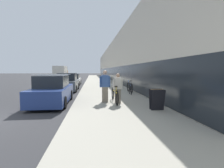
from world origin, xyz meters
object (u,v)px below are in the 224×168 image
cruiser_bike_nearest (130,87)px  parked_sedan_curbside (53,91)px  person_rider (118,88)px  moving_truck (61,73)px  sandwich_board_sign (157,99)px  person_bystander (105,86)px  tandem_bicycle (115,95)px  parked_sedan_far (73,80)px  bike_rack_hoop (130,87)px  vintage_roadster_curbside (68,83)px

cruiser_bike_nearest → parked_sedan_curbside: 6.01m
person_rider → moving_truck: size_ratio=0.25×
cruiser_bike_nearest → sandwich_board_sign: bearing=-91.2°
person_bystander → tandem_bicycle: bearing=-17.9°
tandem_bicycle → moving_truck: size_ratio=0.40×
sandwich_board_sign → parked_sedan_far: (-5.10, 15.22, 0.05)m
moving_truck → cruiser_bike_nearest: bearing=-69.0°
tandem_bicycle → person_rider: bearing=-68.0°
bike_rack_hoop → person_bystander: bearing=-126.2°
sandwich_board_sign → parked_sedan_far: size_ratio=0.19×
parked_sedan_far → moving_truck: moving_truck is taller
tandem_bicycle → person_bystander: person_bystander is taller
person_bystander → bike_rack_hoop: (2.00, 2.73, -0.34)m
tandem_bicycle → parked_sedan_far: (-3.53, 13.29, 0.11)m
cruiser_bike_nearest → sandwich_board_sign: size_ratio=2.10×
person_rider → parked_sedan_curbside: (-3.47, 1.04, -0.21)m
moving_truck → sandwich_board_sign: bearing=-73.1°
person_rider → vintage_roadster_curbside: 8.21m
person_bystander → vintage_roadster_curbside: bearing=112.5°
bike_rack_hoop → vintage_roadster_curbside: vintage_roadster_curbside is taller
person_rider → bike_rack_hoop: bearing=66.7°
moving_truck → parked_sedan_curbside: bearing=-81.2°
person_rider → person_bystander: person_bystander is taller
person_bystander → moving_truck: (-7.08, 28.03, 0.38)m
tandem_bicycle → parked_sedan_far: size_ratio=0.52×
tandem_bicycle → cruiser_bike_nearest: (1.70, 4.01, 0.00)m
person_rider → parked_sedan_far: 14.07m
parked_sedan_far → moving_truck: (-4.05, 14.90, 0.73)m
sandwich_board_sign → parked_sedan_far: 16.05m
cruiser_bike_nearest → parked_sedan_curbside: (-5.04, -3.27, 0.16)m
parked_sedan_far → cruiser_bike_nearest: bearing=-60.6°
tandem_bicycle → parked_sedan_far: 13.75m
sandwich_board_sign → bike_rack_hoop: bearing=90.9°
person_bystander → sandwich_board_sign: bearing=-45.3°
cruiser_bike_nearest → sandwich_board_sign: cruiser_bike_nearest is taller
bike_rack_hoop → vintage_roadster_curbside: bearing=139.0°
vintage_roadster_curbside → parked_sedan_far: (-0.15, 6.16, -0.07)m
bike_rack_hoop → moving_truck: 26.89m
bike_rack_hoop → cruiser_bike_nearest: (0.20, 1.12, -0.12)m
cruiser_bike_nearest → moving_truck: 25.91m
person_bystander → parked_sedan_far: person_bystander is taller
person_bystander → sandwich_board_sign: (2.07, -2.10, -0.40)m
person_rider → vintage_roadster_curbside: person_rider is taller
person_rider → person_bystander: (-0.62, 0.46, 0.08)m
parked_sedan_curbside → person_bystander: bearing=-11.6°
parked_sedan_far → person_rider: bearing=-75.0°
bike_rack_hoop → parked_sedan_curbside: (-4.84, -2.15, 0.05)m
cruiser_bike_nearest → vintage_roadster_curbside: (-5.08, 3.12, 0.18)m
sandwich_board_sign → vintage_roadster_curbside: bearing=118.7°
person_rider → bike_rack_hoop: person_rider is taller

